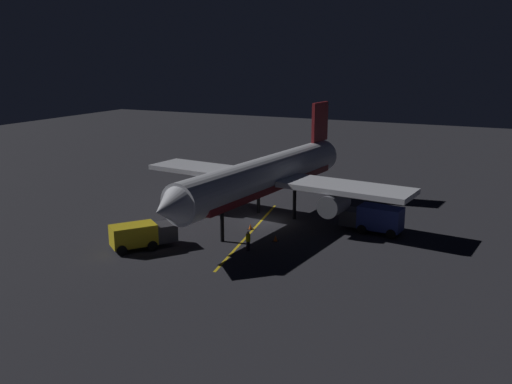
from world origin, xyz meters
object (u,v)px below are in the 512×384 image
(traffic_cone_near_right, at_px, (275,239))
(traffic_cone_under_wing, at_px, (160,228))
(ground_crew_worker, at_px, (248,241))
(traffic_cone_near_left, at_px, (250,227))
(baggage_truck, at_px, (141,236))
(airliner, at_px, (267,176))
(catering_truck, at_px, (374,219))

(traffic_cone_near_right, xyz_separation_m, traffic_cone_under_wing, (11.27, 1.85, 0.00))
(traffic_cone_near_right, bearing_deg, ground_crew_worker, 70.98)
(traffic_cone_near_left, bearing_deg, baggage_truck, 55.47)
(traffic_cone_near_left, relative_size, traffic_cone_near_right, 1.00)
(traffic_cone_under_wing, bearing_deg, airliner, -135.88)
(baggage_truck, bearing_deg, airliner, -116.84)
(catering_truck, relative_size, ground_crew_worker, 3.43)
(baggage_truck, distance_m, catering_truck, 21.63)
(traffic_cone_near_right, distance_m, traffic_cone_under_wing, 11.42)
(ground_crew_worker, xyz_separation_m, traffic_cone_near_right, (-1.13, -3.29, -0.64))
(airliner, bearing_deg, traffic_cone_near_right, 120.61)
(airliner, distance_m, traffic_cone_under_wing, 11.76)
(baggage_truck, relative_size, catering_truck, 0.95)
(catering_truck, bearing_deg, traffic_cone_near_left, 20.64)
(ground_crew_worker, relative_size, traffic_cone_near_right, 3.16)
(traffic_cone_near_right, bearing_deg, baggage_truck, 34.78)
(baggage_truck, xyz_separation_m, traffic_cone_near_right, (-9.76, -6.78, -0.92))
(airliner, bearing_deg, traffic_cone_under_wing, 44.12)
(catering_truck, height_order, traffic_cone_near_left, catering_truck)
(baggage_truck, height_order, catering_truck, catering_truck)
(airliner, distance_m, baggage_truck, 14.47)
(ground_crew_worker, bearing_deg, traffic_cone_near_left, -65.97)
(airliner, distance_m, traffic_cone_near_left, 5.61)
(ground_crew_worker, bearing_deg, airliner, -75.87)
(traffic_cone_near_right, bearing_deg, airliner, -59.39)
(catering_truck, distance_m, ground_crew_worker, 12.89)
(catering_truck, bearing_deg, traffic_cone_under_wing, 23.68)
(baggage_truck, distance_m, traffic_cone_under_wing, 5.24)
(airliner, distance_m, traffic_cone_near_right, 7.98)
(baggage_truck, xyz_separation_m, traffic_cone_near_left, (-6.18, -8.98, -0.92))
(baggage_truck, relative_size, traffic_cone_under_wing, 10.33)
(baggage_truck, height_order, traffic_cone_near_right, baggage_truck)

